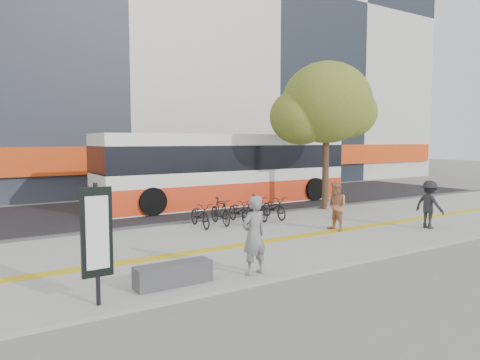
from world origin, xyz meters
TOP-DOWN VIEW (x-y plane):
  - ground at (0.00, 0.00)m, footprint 120.00×120.00m
  - sidewalk at (0.00, 1.50)m, footprint 40.00×7.00m
  - tactile_strip at (0.00, 1.00)m, footprint 40.00×0.45m
  - street at (0.00, 9.00)m, footprint 40.00×8.00m
  - curb at (0.00, 5.00)m, footprint 40.00×0.25m
  - bench at (-2.60, -1.20)m, footprint 1.60×0.45m
  - signboard at (-4.20, -1.51)m, footprint 0.55×0.10m
  - street_tree at (7.18, 4.82)m, footprint 4.40×3.80m
  - bus at (4.63, 8.50)m, footprint 12.16×2.88m
  - bicycle_row at (2.37, 4.00)m, footprint 3.87×1.66m
  - seated_woman at (-0.80, -1.47)m, footprint 0.68×0.48m
  - pedestrian_tan at (4.19, 1.03)m, footprint 0.65×0.81m
  - pedestrian_dark at (7.14, -0.33)m, footprint 0.61×1.04m

SIDE VIEW (x-z plane):
  - ground at x=0.00m, z-range 0.00..0.00m
  - street at x=0.00m, z-range 0.00..0.06m
  - sidewalk at x=0.00m, z-range 0.00..0.08m
  - curb at x=0.00m, z-range 0.00..0.14m
  - tactile_strip at x=0.00m, z-range 0.08..0.09m
  - bench at x=-2.60m, z-range 0.08..0.53m
  - bicycle_row at x=2.37m, z-range 0.05..0.99m
  - pedestrian_dark at x=7.14m, z-range 0.08..1.68m
  - pedestrian_tan at x=4.19m, z-range 0.08..1.68m
  - seated_woman at x=-0.80m, z-range 0.08..1.82m
  - signboard at x=-4.20m, z-range 0.27..2.47m
  - bus at x=4.63m, z-range -0.04..3.20m
  - street_tree at x=7.18m, z-range 1.36..7.67m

